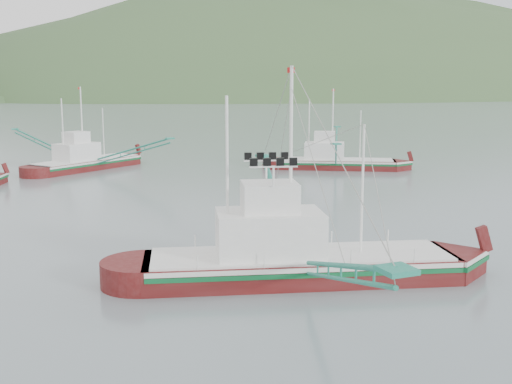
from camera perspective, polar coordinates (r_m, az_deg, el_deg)
name	(u,v)px	position (r m, az deg, el deg)	size (l,w,h in m)	color
ground	(295,263)	(37.41, 3.52, -6.27)	(1200.00, 1200.00, 0.00)	slate
main_boat	(297,238)	(33.69, 3.68, -4.07)	(16.93, 29.01, 11.99)	#4C0C0C
bg_boat_far	(86,151)	(79.34, -14.91, 3.56)	(19.07, 23.49, 10.60)	#4C0C0C
bg_boat_right	(335,151)	(77.74, 7.07, 3.63)	(16.64, 23.63, 10.34)	#4C0C0C
headland_right	(330,95)	(528.46, 6.63, 8.52)	(684.00, 432.00, 306.00)	#35532A
ridge_distant	(46,95)	(594.17, -18.17, 8.23)	(960.00, 400.00, 240.00)	slate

